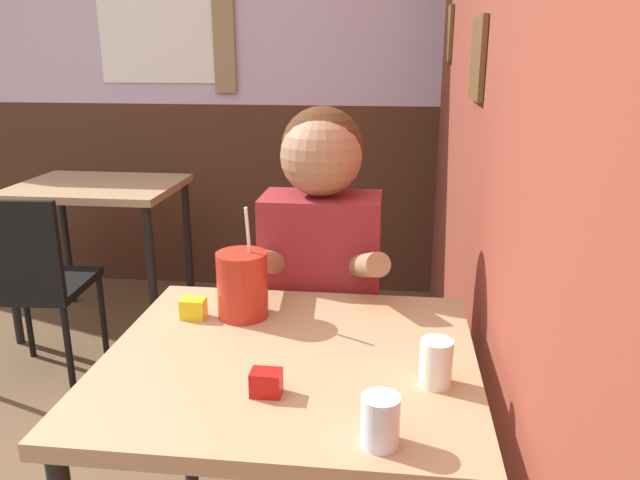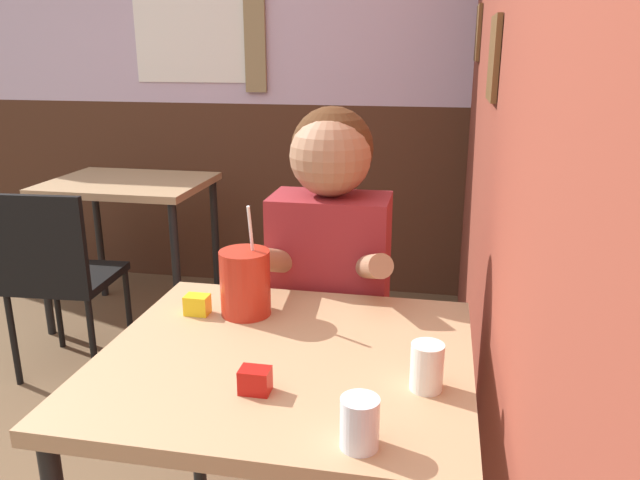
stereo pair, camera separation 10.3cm
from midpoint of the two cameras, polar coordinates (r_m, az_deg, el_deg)
name	(u,v)px [view 2 (the right image)]	position (r m, az deg, el deg)	size (l,w,h in m)	color
brick_wall_right	(499,66)	(2.25, 17.37, 14.94)	(0.08, 4.60, 2.70)	brown
back_wall	(249,57)	(3.73, -5.74, 16.27)	(5.49, 0.09, 2.70)	silver
main_table	(285,388)	(1.44, -1.08, -13.40)	(0.81, 0.75, 0.76)	tan
background_table	(129,199)	(3.35, -16.22, 3.59)	(0.79, 0.61, 0.76)	tan
chair_near_window	(58,270)	(2.88, -21.94, -2.60)	(0.43, 0.43, 0.85)	black
person_seated	(330,299)	(1.87, 2.48, -5.46)	(0.42, 0.42, 1.26)	maroon
cocktail_pitcher	(245,283)	(1.57, -4.99, -3.93)	(0.13, 0.13, 0.29)	#B22819
glass_near_pitcher	(360,423)	(1.09, 6.46, -16.34)	(0.07, 0.07, 0.09)	silver
glass_center	(427,367)	(1.27, 12.08, -11.31)	(0.07, 0.07, 0.10)	silver
condiment_ketchup	(255,380)	(1.25, -3.56, -12.74)	(0.06, 0.04, 0.05)	#B7140F
condiment_mustard	(197,305)	(1.60, -9.36, -5.88)	(0.06, 0.04, 0.05)	yellow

